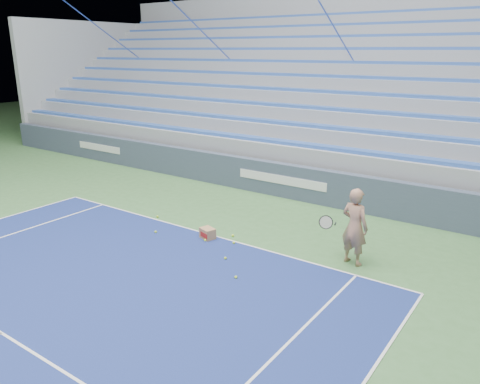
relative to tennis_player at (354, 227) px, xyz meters
The scene contains 11 objects.
sponsor_barrier 5.14m from the tennis_player, 137.55° to the left, with size 30.00×0.32×1.10m.
bleachers 10.04m from the tennis_player, 112.44° to the left, with size 31.00×9.15×7.30m.
tennis_player is the anchor object (origin of this frame).
ball_box 3.71m from the tennis_player, 167.93° to the right, with size 0.44×0.39×0.28m.
tennis_ball_0 5.79m from the tennis_player, behind, with size 0.07×0.07×0.07m, color #BFE62F.
tennis_ball_1 2.99m from the tennis_player, 148.54° to the right, with size 0.07×0.07×0.07m, color #BFE62F.
tennis_ball_2 3.71m from the tennis_player, 164.92° to the right, with size 0.07×0.07×0.07m, color #BFE62F.
tennis_ball_3 2.84m from the tennis_player, 128.77° to the right, with size 0.07×0.07×0.07m, color #BFE62F.
tennis_ball_4 3.23m from the tennis_player, behind, with size 0.07×0.07×0.07m, color #BFE62F.
tennis_ball_5 5.14m from the tennis_player, 165.68° to the right, with size 0.07×0.07×0.07m, color #BFE62F.
tennis_ball_6 3.00m from the tennis_player, 166.86° to the right, with size 0.07×0.07×0.07m, color #BFE62F.
Camera 1 is at (7.27, 3.11, 4.61)m, focal length 35.00 mm.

